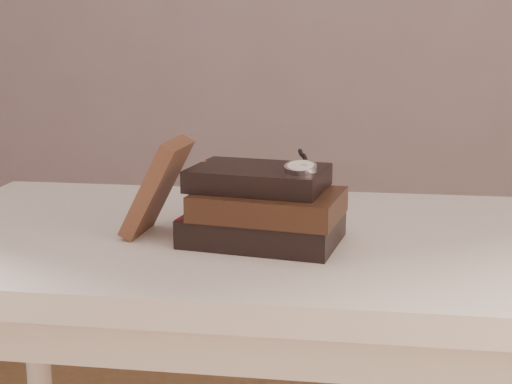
# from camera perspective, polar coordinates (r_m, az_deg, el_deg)

# --- Properties ---
(table) EXTENTS (1.00, 0.60, 0.75)m
(table) POSITION_cam_1_polar(r_m,az_deg,el_deg) (1.17, -2.30, -7.38)
(table) COLOR silver
(table) RESTS_ON ground
(book_stack) EXTENTS (0.24, 0.19, 0.11)m
(book_stack) POSITION_cam_1_polar(r_m,az_deg,el_deg) (1.06, 0.60, -1.25)
(book_stack) COLOR black
(book_stack) RESTS_ON table
(journal) EXTENTS (0.10, 0.10, 0.15)m
(journal) POSITION_cam_1_polar(r_m,az_deg,el_deg) (1.10, -7.77, 0.38)
(journal) COLOR #402318
(journal) RESTS_ON table
(pocket_watch) EXTENTS (0.05, 0.15, 0.02)m
(pocket_watch) POSITION_cam_1_polar(r_m,az_deg,el_deg) (1.03, 3.54, 2.04)
(pocket_watch) COLOR silver
(pocket_watch) RESTS_ON book_stack
(eyeglasses) EXTENTS (0.11, 0.12, 0.04)m
(eyeglasses) POSITION_cam_1_polar(r_m,az_deg,el_deg) (1.15, -2.08, 0.44)
(eyeglasses) COLOR silver
(eyeglasses) RESTS_ON book_stack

